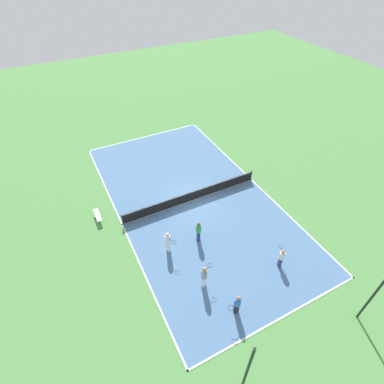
# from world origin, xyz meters

# --- Properties ---
(ground_plane) EXTENTS (80.00, 80.00, 0.00)m
(ground_plane) POSITION_xyz_m (0.00, 0.00, 0.00)
(ground_plane) COLOR #518E47
(court_surface) EXTENTS (11.68, 21.90, 0.02)m
(court_surface) POSITION_xyz_m (0.00, 0.00, 0.01)
(court_surface) COLOR #4C729E
(court_surface) RESTS_ON ground_plane
(tennis_net) EXTENTS (11.48, 0.10, 0.97)m
(tennis_net) POSITION_xyz_m (0.00, 0.00, 0.51)
(tennis_net) COLOR black
(tennis_net) RESTS_ON court_surface
(bench) EXTENTS (0.36, 1.43, 0.45)m
(bench) POSITION_xyz_m (7.18, -1.37, 0.38)
(bench) COLOR silver
(bench) RESTS_ON ground_plane
(player_near_white) EXTENTS (0.65, 0.99, 1.76)m
(player_near_white) POSITION_xyz_m (3.68, 3.75, 1.04)
(player_near_white) COLOR white
(player_near_white) RESTS_ON court_surface
(player_baseline_gray) EXTENTS (0.98, 0.70, 1.85)m
(player_baseline_gray) POSITION_xyz_m (2.83, 7.14, 1.10)
(player_baseline_gray) COLOR white
(player_baseline_gray) RESTS_ON court_surface
(player_far_green) EXTENTS (0.50, 0.50, 1.75)m
(player_far_green) POSITION_xyz_m (1.45, 3.84, 1.03)
(player_far_green) COLOR navy
(player_far_green) RESTS_ON court_surface
(player_far_white) EXTENTS (0.76, 0.97, 1.53)m
(player_far_white) POSITION_xyz_m (-2.22, 8.06, 0.89)
(player_far_white) COLOR navy
(player_far_white) RESTS_ON court_surface
(player_near_blue) EXTENTS (0.99, 0.58, 1.63)m
(player_near_blue) POSITION_xyz_m (2.01, 9.44, 0.95)
(player_near_blue) COLOR black
(player_near_blue) RESTS_ON court_surface
(tennis_ball_right_alley) EXTENTS (0.07, 0.07, 0.07)m
(tennis_ball_right_alley) POSITION_xyz_m (1.17, 4.92, 0.06)
(tennis_ball_right_alley) COLOR #CCE033
(tennis_ball_right_alley) RESTS_ON court_surface
(tennis_ball_midcourt) EXTENTS (0.07, 0.07, 0.07)m
(tennis_ball_midcourt) POSITION_xyz_m (4.38, -7.52, 0.06)
(tennis_ball_midcourt) COLOR #CCE033
(tennis_ball_midcourt) RESTS_ON court_surface
(fence_post_back_left) EXTENTS (0.12, 0.12, 4.86)m
(fence_post_back_left) POSITION_xyz_m (-3.92, 12.78, 2.43)
(fence_post_back_left) COLOR black
(fence_post_back_left) RESTS_ON ground_plane
(fence_post_back_right) EXTENTS (0.12, 0.12, 4.86)m
(fence_post_back_right) POSITION_xyz_m (3.92, 12.78, 2.43)
(fence_post_back_right) COLOR black
(fence_post_back_right) RESTS_ON ground_plane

